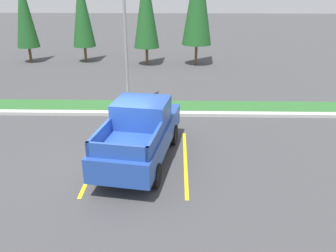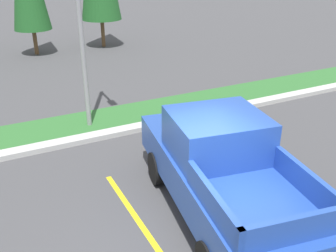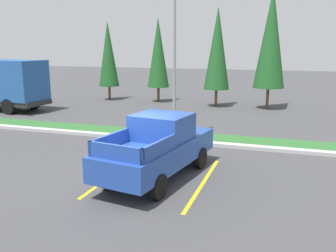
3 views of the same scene
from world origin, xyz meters
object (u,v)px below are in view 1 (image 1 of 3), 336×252
at_px(cypress_tree_left_inner, 82,10).
at_px(street_light, 124,20).
at_px(pickup_truck_main, 140,132).
at_px(cypress_tree_center, 146,6).
at_px(cypress_tree_leftmost, 24,12).

bearing_deg(cypress_tree_left_inner, street_light, -66.91).
height_order(pickup_truck_main, street_light, street_light).
bearing_deg(street_light, cypress_tree_left_inner, 113.09).
relative_size(pickup_truck_main, cypress_tree_center, 0.78).
bearing_deg(cypress_tree_left_inner, cypress_tree_center, -10.67).
xyz_separation_m(cypress_tree_leftmost, cypress_tree_left_inner, (4.19, 0.20, 0.11)).
xyz_separation_m(street_light, cypress_tree_leftmost, (-8.83, 10.68, -0.51)).
height_order(street_light, cypress_tree_leftmost, street_light).
height_order(cypress_tree_leftmost, cypress_tree_center, cypress_tree_center).
relative_size(cypress_tree_left_inner, cypress_tree_center, 0.92).
bearing_deg(cypress_tree_leftmost, pickup_truck_main, -57.96).
xyz_separation_m(pickup_truck_main, street_light, (-1.12, 5.22, 3.15)).
height_order(cypress_tree_left_inner, cypress_tree_center, cypress_tree_center).
height_order(street_light, cypress_tree_left_inner, street_light).
bearing_deg(cypress_tree_leftmost, street_light, -50.42).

